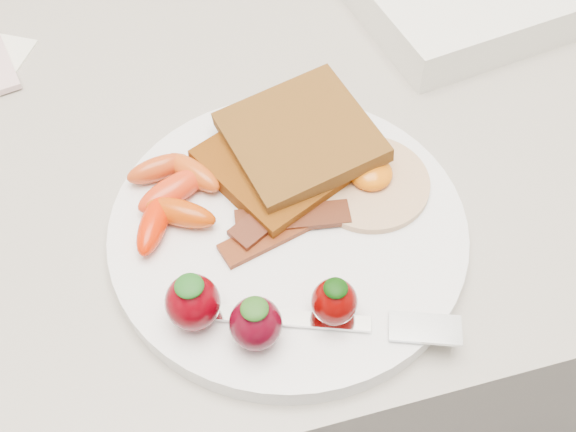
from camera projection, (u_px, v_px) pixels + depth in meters
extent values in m
cube|color=gray|center=(247.00, 339.00, 1.00)|extent=(2.00, 0.60, 0.90)
cylinder|color=white|center=(288.00, 231.00, 0.55)|extent=(0.27, 0.27, 0.02)
cube|color=#4B2705|center=(280.00, 162.00, 0.57)|extent=(0.14, 0.14, 0.01)
cube|color=#442D10|center=(300.00, 137.00, 0.57)|extent=(0.13, 0.12, 0.03)
cylinder|color=beige|center=(369.00, 183.00, 0.56)|extent=(0.10, 0.10, 0.01)
ellipsoid|color=orange|center=(371.00, 173.00, 0.56)|extent=(0.04, 0.04, 0.02)
cube|color=#401003|center=(275.00, 232.00, 0.53)|extent=(0.09, 0.04, 0.00)
cube|color=black|center=(293.00, 218.00, 0.54)|extent=(0.09, 0.03, 0.00)
cube|color=black|center=(279.00, 208.00, 0.54)|extent=(0.09, 0.06, 0.00)
ellipsoid|color=red|center=(174.00, 189.00, 0.55)|extent=(0.07, 0.05, 0.02)
ellipsoid|color=#B73A04|center=(179.00, 213.00, 0.53)|extent=(0.06, 0.05, 0.02)
ellipsoid|color=red|center=(154.00, 223.00, 0.53)|extent=(0.04, 0.06, 0.02)
ellipsoid|color=#C64911|center=(193.00, 172.00, 0.56)|extent=(0.05, 0.05, 0.02)
ellipsoid|color=#BE4014|center=(158.00, 169.00, 0.56)|extent=(0.05, 0.03, 0.02)
ellipsoid|color=#5B0008|center=(193.00, 302.00, 0.48)|extent=(0.04, 0.04, 0.04)
ellipsoid|color=#174D15|center=(189.00, 286.00, 0.46)|extent=(0.02, 0.02, 0.01)
ellipsoid|color=#480311|center=(256.00, 324.00, 0.47)|extent=(0.04, 0.04, 0.04)
ellipsoid|color=#215015|center=(255.00, 309.00, 0.45)|extent=(0.02, 0.02, 0.01)
ellipsoid|color=#5E0201|center=(334.00, 302.00, 0.48)|extent=(0.03, 0.03, 0.04)
ellipsoid|color=black|center=(336.00, 288.00, 0.47)|extent=(0.02, 0.02, 0.01)
cube|color=white|center=(285.00, 318.00, 0.49)|extent=(0.11, 0.05, 0.00)
cube|color=silver|center=(425.00, 328.00, 0.49)|extent=(0.05, 0.04, 0.00)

